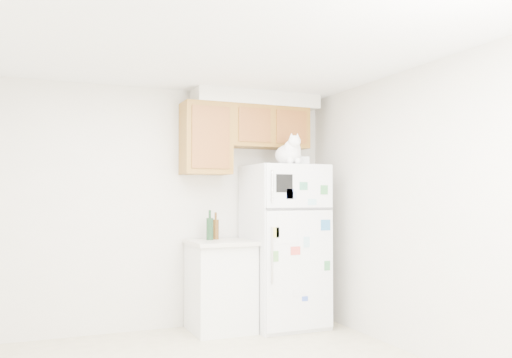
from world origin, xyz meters
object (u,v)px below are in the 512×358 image
refrigerator (284,245)px  cat (290,153)px  bottle_green (210,225)px  base_counter (220,285)px  storage_box_front (302,161)px  storage_box_back (296,162)px  bottle_amber (216,226)px

refrigerator → cat: size_ratio=3.75×
refrigerator → bottle_green: bearing=167.1°
base_counter → bottle_green: 0.63m
storage_box_front → storage_box_back: bearing=112.7°
cat → storage_box_front: size_ratio=3.02×
base_counter → storage_box_front: 1.55m
base_counter → cat: cat is taller
base_counter → storage_box_back: size_ratio=5.11×
storage_box_back → storage_box_front: storage_box_back is taller
bottle_green → bottle_amber: 0.10m
base_counter → storage_box_back: 1.54m
refrigerator → storage_box_front: size_ratio=11.33×
refrigerator → storage_box_back: storage_box_back is taller
base_counter → refrigerator: bearing=-6.1°
refrigerator → bottle_amber: size_ratio=6.01×
refrigerator → bottle_green: (-0.77, 0.18, 0.22)m
bottle_amber → base_counter: bearing=-89.5°
storage_box_back → bottle_green: storage_box_back is taller
storage_box_front → bottle_amber: size_ratio=0.53×
storage_box_back → cat: bearing=-136.1°
base_counter → cat: bearing=-21.0°
cat → bottle_amber: (-0.67, 0.41, -0.76)m
refrigerator → bottle_green: size_ratio=5.50×
storage_box_back → storage_box_front: 0.15m
bottle_amber → storage_box_back: bearing=-11.8°
storage_box_back → bottle_green: (-0.94, 0.13, -0.68)m
cat → storage_box_front: 0.21m
base_counter → storage_box_back: (0.85, -0.02, 1.29)m
refrigerator → cat: cat is taller
base_counter → bottle_green: bearing=128.9°
cat → bottle_green: cat is taller
bottle_green → bottle_amber: bearing=32.4°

